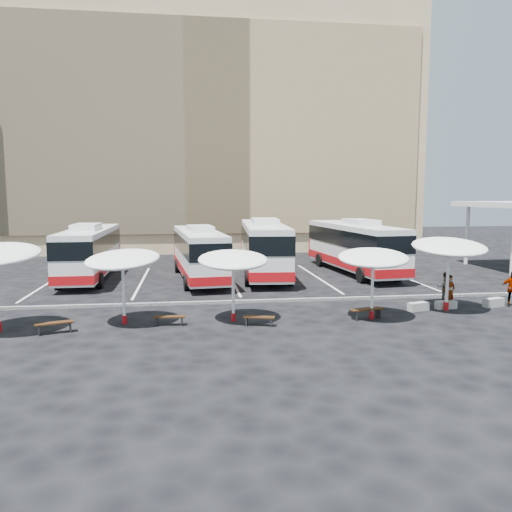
{
  "coord_description": "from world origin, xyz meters",
  "views": [
    {
      "loc": [
        -2.84,
        -25.44,
        5.72
      ],
      "look_at": [
        1.0,
        3.0,
        2.2
      ],
      "focal_mm": 35.0,
      "sensor_mm": 36.0,
      "label": 1
    }
  ],
  "objects": [
    {
      "name": "ground",
      "position": [
        0.0,
        0.0,
        0.0
      ],
      "size": [
        120.0,
        120.0,
        0.0
      ],
      "primitive_type": "plane",
      "color": "black",
      "rests_on": "ground"
    },
    {
      "name": "sandstone_building",
      "position": [
        0.0,
        31.87,
        12.63
      ],
      "size": [
        42.0,
        18.25,
        29.6
      ],
      "color": "tan",
      "rests_on": "ground"
    },
    {
      "name": "curb_divider",
      "position": [
        0.0,
        0.5,
        0.07
      ],
      "size": [
        34.0,
        0.25,
        0.15
      ],
      "primitive_type": "cube",
      "color": "black",
      "rests_on": "ground"
    },
    {
      "name": "bay_lines",
      "position": [
        0.0,
        8.0,
        0.01
      ],
      "size": [
        24.15,
        12.0,
        0.01
      ],
      "color": "white",
      "rests_on": "ground"
    },
    {
      "name": "bus_0",
      "position": [
        -9.59,
        9.78,
        1.95
      ],
      "size": [
        2.88,
        12.04,
        3.81
      ],
      "rotation": [
        0.0,
        0.0,
        0.01
      ],
      "color": "white",
      "rests_on": "ground"
    },
    {
      "name": "bus_1",
      "position": [
        -2.2,
        8.39,
        1.9
      ],
      "size": [
        3.63,
        11.9,
        3.72
      ],
      "rotation": [
        0.0,
        0.0,
        0.1
      ],
      "color": "white",
      "rests_on": "ground"
    },
    {
      "name": "bus_2",
      "position": [
        2.43,
        9.53,
        2.1
      ],
      "size": [
        3.69,
        13.14,
        4.12
      ],
      "rotation": [
        0.0,
        0.0,
        -0.07
      ],
      "color": "white",
      "rests_on": "ground"
    },
    {
      "name": "bus_3",
      "position": [
        9.19,
        9.75,
        2.04
      ],
      "size": [
        3.82,
        12.79,
        4.0
      ],
      "rotation": [
        0.0,
        0.0,
        0.09
      ],
      "color": "white",
      "rests_on": "ground"
    },
    {
      "name": "sunshade_1",
      "position": [
        -5.75,
        -3.12,
        2.89
      ],
      "size": [
        4.2,
        4.22,
        3.4
      ],
      "rotation": [
        0.0,
        0.0,
        -0.36
      ],
      "color": "white",
      "rests_on": "ground"
    },
    {
      "name": "sunshade_2",
      "position": [
        -0.89,
        -3.27,
        2.81
      ],
      "size": [
        3.22,
        3.26,
        3.31
      ],
      "rotation": [
        0.0,
        0.0,
        0.02
      ],
      "color": "white",
      "rests_on": "ground"
    },
    {
      "name": "sunshade_3",
      "position": [
        5.52,
        -3.71,
        2.85
      ],
      "size": [
        3.91,
        3.94,
        3.36
      ],
      "rotation": [
        0.0,
        0.0,
        -0.25
      ],
      "color": "white",
      "rests_on": "ground"
    },
    {
      "name": "sunshade_4",
      "position": [
        9.83,
        -2.58,
        3.17
      ],
      "size": [
        3.99,
        4.03,
        3.73
      ],
      "rotation": [
        0.0,
        0.0,
        -0.13
      ],
      "color": "white",
      "rests_on": "ground"
    },
    {
      "name": "wood_bench_0",
      "position": [
        -8.44,
        -4.32,
        0.36
      ],
      "size": [
        1.59,
        0.87,
        0.47
      ],
      "rotation": [
        0.0,
        0.0,
        0.32
      ],
      "color": "black",
      "rests_on": "ground"
    },
    {
      "name": "wood_bench_1",
      "position": [
        -3.76,
        -3.65,
        0.32
      ],
      "size": [
        1.38,
        0.47,
        0.42
      ],
      "rotation": [
        0.0,
        0.0,
        -0.08
      ],
      "color": "black",
      "rests_on": "ground"
    },
    {
      "name": "wood_bench_2",
      "position": [
        0.16,
        -4.26,
        0.32
      ],
      "size": [
        1.42,
        0.73,
        0.42
      ],
      "rotation": [
        0.0,
        0.0,
        -0.28
      ],
      "color": "black",
      "rests_on": "ground"
    },
    {
      "name": "wood_bench_3",
      "position": [
        5.27,
        -3.71,
        0.38
      ],
      "size": [
        1.66,
        0.79,
        0.49
      ],
      "rotation": [
        0.0,
        0.0,
        0.24
      ],
      "color": "black",
      "rests_on": "ground"
    },
    {
      "name": "conc_bench_0",
      "position": [
        8.42,
        -2.46,
        0.21
      ],
      "size": [
        1.17,
        0.66,
        0.42
      ],
      "primitive_type": "cube",
      "rotation": [
        0.0,
        0.0,
        0.28
      ],
      "color": "#969690",
      "rests_on": "ground"
    },
    {
      "name": "conc_bench_1",
      "position": [
        9.99,
        -2.25,
        0.2
      ],
      "size": [
        1.09,
        0.44,
        0.4
      ],
      "primitive_type": "cube",
      "rotation": [
        0.0,
        0.0,
        0.07
      ],
      "color": "#969690",
      "rests_on": "ground"
    },
    {
      "name": "conc_bench_2",
      "position": [
        12.66,
        -2.12,
        0.22
      ],
      "size": [
        1.23,
        0.7,
        0.44
      ],
      "primitive_type": "cube",
      "rotation": [
        0.0,
        0.0,
        0.28
      ],
      "color": "#969690",
      "rests_on": "ground"
    },
    {
      "name": "passenger_0",
      "position": [
        10.27,
        -2.07,
        0.85
      ],
      "size": [
        0.73,
        0.63,
        1.7
      ],
      "primitive_type": "imported",
      "rotation": [
        0.0,
        0.0,
        0.44
      ],
      "color": "black",
      "rests_on": "ground"
    },
    {
      "name": "passenger_1",
      "position": [
        10.63,
        -0.93,
        0.82
      ],
      "size": [
        0.98,
        0.88,
        1.65
      ],
      "primitive_type": "imported",
      "rotation": [
        0.0,
        0.0,
        2.75
      ],
      "color": "black",
      "rests_on": "ground"
    },
    {
      "name": "passenger_2",
      "position": [
        13.62,
        -2.17,
        0.93
      ],
      "size": [
        1.15,
        0.98,
        1.85
      ],
      "primitive_type": "imported",
      "rotation": [
        0.0,
        0.0,
        -0.59
      ],
      "color": "black",
      "rests_on": "ground"
    }
  ]
}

